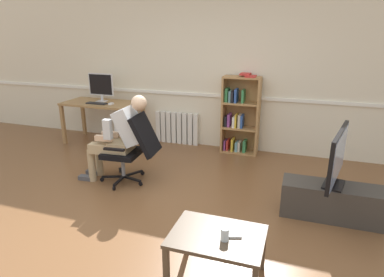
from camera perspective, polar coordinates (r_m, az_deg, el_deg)
name	(u,v)px	position (r m, az deg, el deg)	size (l,w,h in m)	color
ground_plane	(154,220)	(3.78, -6.47, -13.77)	(18.00, 18.00, 0.00)	brown
back_wall	(218,70)	(5.75, 4.41, 11.65)	(12.00, 0.13, 2.70)	beige
computer_desk	(102,108)	(6.23, -15.13, 5.14)	(1.40, 0.68, 0.76)	#9E7547
imac_monitor	(101,86)	(6.25, -15.38, 8.77)	(0.49, 0.14, 0.51)	silver
keyboard	(97,103)	(6.11, -16.07, 5.84)	(0.37, 0.12, 0.02)	black
computer_mouse	(111,104)	(5.97, -13.74, 5.81)	(0.06, 0.10, 0.03)	white
bookshelf	(239,116)	(5.59, 8.12, 3.84)	(0.61, 0.29, 1.34)	#AD7F4C
radiator	(177,128)	(6.07, -2.61, 1.84)	(0.81, 0.08, 0.58)	white
office_chair	(133,146)	(4.48, -10.18, -1.31)	(0.82, 0.62, 0.96)	black
person_seated	(119,136)	(4.52, -12.39, 0.41)	(1.02, 0.41, 1.21)	tan
tv_stand	(331,201)	(4.03, 22.76, -9.91)	(1.06, 0.36, 0.39)	#3D3833
tv_screen	(338,157)	(3.83, 23.73, -2.96)	(0.26, 0.91, 0.62)	black
coffee_table	(217,241)	(2.82, 4.34, -17.09)	(0.75, 0.55, 0.43)	#4C3D2D
drinking_glass	(225,234)	(2.70, 5.67, -16.08)	(0.07, 0.07, 0.10)	silver
spare_remote	(232,236)	(2.76, 6.91, -16.34)	(0.04, 0.15, 0.02)	white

